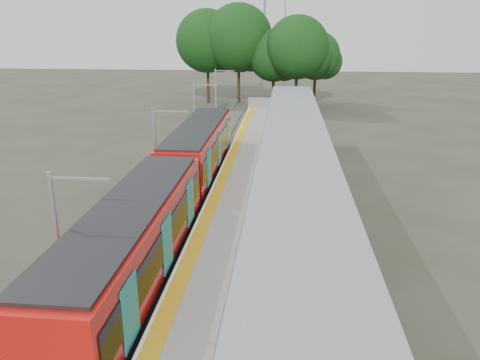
# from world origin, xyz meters

# --- Properties ---
(trackbed) EXTENTS (3.00, 70.00, 0.24)m
(trackbed) POSITION_xyz_m (-4.50, 20.00, 0.12)
(trackbed) COLOR #59544C
(trackbed) RESTS_ON ground
(platform) EXTENTS (6.00, 50.00, 1.00)m
(platform) POSITION_xyz_m (0.00, 20.00, 0.50)
(platform) COLOR gray
(platform) RESTS_ON ground
(tactile_strip) EXTENTS (0.60, 50.00, 0.02)m
(tactile_strip) POSITION_xyz_m (-2.55, 20.00, 1.01)
(tactile_strip) COLOR #C58E17
(tactile_strip) RESTS_ON platform
(end_fence) EXTENTS (6.00, 0.10, 1.20)m
(end_fence) POSITION_xyz_m (0.00, 44.95, 1.60)
(end_fence) COLOR #9EA0A5
(end_fence) RESTS_ON platform
(train) EXTENTS (2.74, 27.60, 3.62)m
(train) POSITION_xyz_m (-4.50, 15.97, 2.05)
(train) COLOR black
(train) RESTS_ON ground
(canopy) EXTENTS (3.27, 38.00, 3.66)m
(canopy) POSITION_xyz_m (1.61, 16.19, 4.20)
(canopy) COLOR #9EA0A5
(canopy) RESTS_ON platform
(tree_cluster) EXTENTS (20.78, 11.67, 12.35)m
(tree_cluster) POSITION_xyz_m (-2.75, 53.24, 7.38)
(tree_cluster) COLOR #382316
(tree_cluster) RESTS_ON ground
(catenary_masts) EXTENTS (2.08, 48.16, 5.40)m
(catenary_masts) POSITION_xyz_m (-6.22, 19.00, 2.91)
(catenary_masts) COLOR #9EA0A5
(catenary_masts) RESTS_ON ground
(bench_near) EXTENTS (0.54, 1.51, 1.02)m
(bench_near) POSITION_xyz_m (1.72, 6.43, 1.54)
(bench_near) COLOR #0F144B
(bench_near) RESTS_ON platform
(bench_mid) EXTENTS (0.95, 1.76, 1.15)m
(bench_mid) POSITION_xyz_m (2.60, 11.31, 1.61)
(bench_mid) COLOR #0F144B
(bench_mid) RESTS_ON platform
(bench_far) EXTENTS (0.89, 1.39, 0.91)m
(bench_far) POSITION_xyz_m (2.62, 26.96, 1.48)
(bench_far) COLOR #0F144B
(bench_far) RESTS_ON platform
(info_pillar_near) EXTENTS (0.37, 0.37, 1.64)m
(info_pillar_near) POSITION_xyz_m (1.94, 7.81, 1.71)
(info_pillar_near) COLOR beige
(info_pillar_near) RESTS_ON platform
(info_pillar_far) EXTENTS (0.44, 0.44, 1.97)m
(info_pillar_far) POSITION_xyz_m (1.09, 27.67, 1.85)
(info_pillar_far) COLOR beige
(info_pillar_far) RESTS_ON platform
(litter_bin) EXTENTS (0.61, 0.61, 0.98)m
(litter_bin) POSITION_xyz_m (2.32, 13.68, 1.49)
(litter_bin) COLOR #9EA0A5
(litter_bin) RESTS_ON platform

